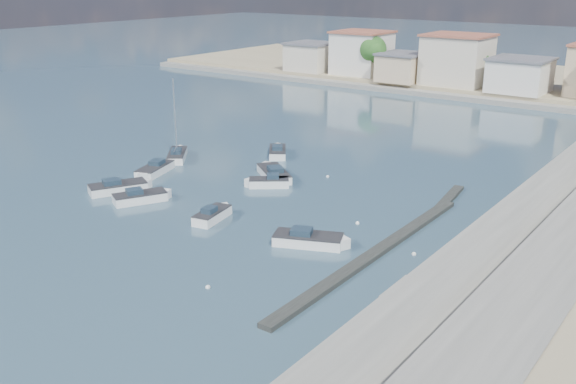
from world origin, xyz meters
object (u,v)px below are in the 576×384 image
at_px(motorboat_g, 154,171).
at_px(motorboat_h, 312,241).
at_px(motorboat_b, 143,197).
at_px(motorboat_f, 278,152).
at_px(motorboat_a, 213,215).
at_px(motorboat_c, 273,173).
at_px(motorboat_d, 267,183).
at_px(motorboat_e, 121,187).
at_px(sailboat, 177,155).

bearing_deg(motorboat_g, motorboat_h, -12.96).
bearing_deg(motorboat_b, motorboat_g, 131.09).
bearing_deg(motorboat_f, motorboat_a, -67.65).
bearing_deg(motorboat_c, motorboat_b, -111.22).
bearing_deg(motorboat_a, motorboat_h, 2.52).
distance_m(motorboat_d, motorboat_g, 12.25).
relative_size(motorboat_g, motorboat_h, 0.98).
distance_m(motorboat_g, motorboat_h, 23.63).
xyz_separation_m(motorboat_a, motorboat_f, (-7.77, 18.90, -0.00)).
relative_size(motorboat_c, motorboat_e, 1.02).
height_order(motorboat_a, motorboat_e, same).
bearing_deg(sailboat, motorboat_h, -23.20).
bearing_deg(motorboat_e, motorboat_g, 106.43).
distance_m(motorboat_d, motorboat_h, 14.42).
xyz_separation_m(motorboat_d, motorboat_e, (-10.07, -9.16, 0.00)).
distance_m(motorboat_c, sailboat, 12.64).
relative_size(motorboat_d, motorboat_h, 0.69).
distance_m(motorboat_b, motorboat_h, 17.64).
xyz_separation_m(motorboat_a, motorboat_e, (-11.85, 0.19, -0.00)).
xyz_separation_m(motorboat_c, motorboat_h, (12.72, -11.72, -0.00)).
distance_m(motorboat_b, motorboat_e, 3.84).
bearing_deg(motorboat_c, motorboat_g, -148.11).
relative_size(motorboat_e, motorboat_h, 0.99).
bearing_deg(motorboat_d, motorboat_g, -162.76).
bearing_deg(motorboat_h, motorboat_c, 137.35).
xyz_separation_m(motorboat_g, sailboat, (-2.30, 5.55, 0.04)).
height_order(motorboat_e, motorboat_f, same).
height_order(motorboat_f, motorboat_h, same).
bearing_deg(sailboat, motorboat_b, -56.76).
bearing_deg(motorboat_c, motorboat_f, 124.25).
xyz_separation_m(motorboat_d, sailboat, (-14.00, 1.92, 0.05)).
bearing_deg(sailboat, motorboat_a, -35.55).
bearing_deg(motorboat_c, motorboat_d, -63.46).
xyz_separation_m(motorboat_f, motorboat_g, (-5.71, -13.18, 0.00)).
height_order(motorboat_a, motorboat_c, same).
height_order(motorboat_e, sailboat, sailboat).
bearing_deg(motorboat_d, motorboat_a, -79.25).
distance_m(motorboat_b, motorboat_g, 8.23).
height_order(motorboat_d, motorboat_h, same).
xyz_separation_m(motorboat_f, sailboat, (-8.00, -7.62, 0.05)).
distance_m(motorboat_b, motorboat_f, 19.38).
height_order(motorboat_a, motorboat_b, same).
xyz_separation_m(motorboat_d, motorboat_f, (-5.99, 9.55, 0.00)).
bearing_deg(motorboat_c, motorboat_e, -126.00).
bearing_deg(motorboat_e, motorboat_h, 0.62).
relative_size(motorboat_d, sailboat, 0.44).
bearing_deg(motorboat_h, motorboat_f, 133.15).
xyz_separation_m(motorboat_b, motorboat_d, (6.29, 9.84, -0.00)).
bearing_deg(motorboat_d, motorboat_e, -137.70).
relative_size(motorboat_c, motorboat_g, 1.03).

